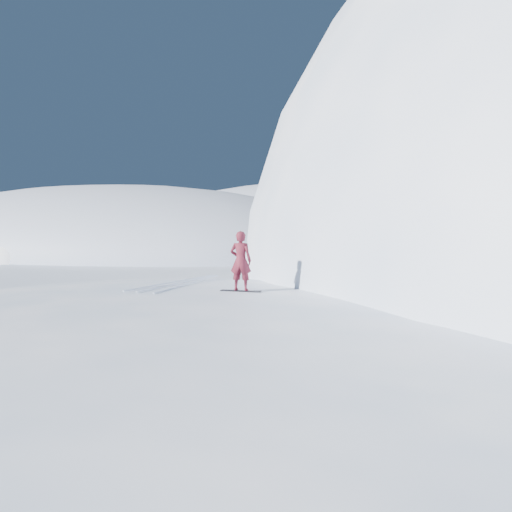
{
  "coord_description": "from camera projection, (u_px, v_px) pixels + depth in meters",
  "views": [
    {
      "loc": [
        9.12,
        -9.09,
        4.32
      ],
      "look_at": [
        1.36,
        4.45,
        3.5
      ],
      "focal_mm": 32.0,
      "sensor_mm": 36.0,
      "label": 1
    }
  ],
  "objects": [
    {
      "name": "ground",
      "position": [
        134.0,
        388.0,
        12.63
      ],
      "size": [
        400.0,
        400.0,
        0.0
      ],
      "primitive_type": "plane",
      "color": "white",
      "rests_on": "ground"
    },
    {
      "name": "near_ridge",
      "position": [
        224.0,
        366.0,
        14.73
      ],
      "size": [
        36.0,
        28.0,
        4.8
      ],
      "primitive_type": "ellipsoid",
      "color": "white",
      "rests_on": "ground"
    },
    {
      "name": "far_ridge_a",
      "position": [
        99.0,
        252.0,
        99.37
      ],
      "size": [
        120.0,
        70.0,
        28.0
      ],
      "primitive_type": "ellipsoid",
      "color": "white",
      "rests_on": "ground"
    },
    {
      "name": "far_ridge_c",
      "position": [
        315.0,
        248.0,
        127.8
      ],
      "size": [
        140.0,
        90.0,
        36.0
      ],
      "primitive_type": "ellipsoid",
      "color": "white",
      "rests_on": "ground"
    },
    {
      "name": "wind_bumps",
      "position": [
        169.0,
        366.0,
        14.74
      ],
      "size": [
        16.0,
        14.4,
        1.0
      ],
      "color": "white",
      "rests_on": "ground"
    },
    {
      "name": "snowboard",
      "position": [
        241.0,
        291.0,
        14.82
      ],
      "size": [
        1.36,
        0.6,
        0.02
      ],
      "primitive_type": "cube",
      "rotation": [
        0.0,
        0.0,
        0.27
      ],
      "color": "black",
      "rests_on": "near_ridge"
    },
    {
      "name": "snowboarder",
      "position": [
        241.0,
        261.0,
        14.77
      ],
      "size": [
        0.8,
        0.63,
        1.93
      ],
      "primitive_type": "imported",
      "rotation": [
        0.0,
        0.0,
        3.41
      ],
      "color": "maroon",
      "rests_on": "snowboard"
    },
    {
      "name": "vapor_plume",
      "position": [
        11.0,
        262.0,
        64.84
      ],
      "size": [
        9.19,
        7.35,
        6.43
      ],
      "primitive_type": "ellipsoid",
      "color": "white",
      "rests_on": "ground"
    },
    {
      "name": "board_tracks",
      "position": [
        183.0,
        282.0,
        17.4
      ],
      "size": [
        1.94,
        5.97,
        0.04
      ],
      "color": "silver",
      "rests_on": "ground"
    }
  ]
}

